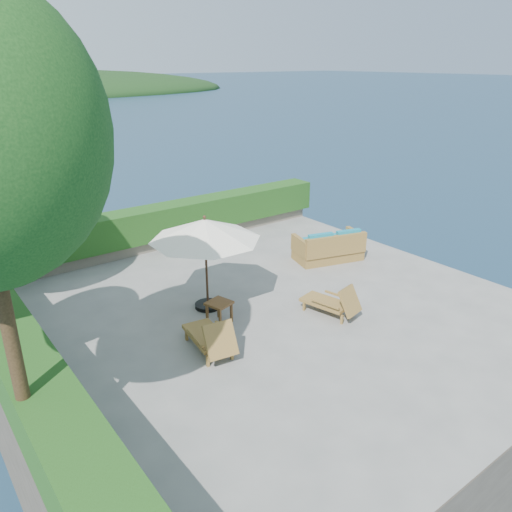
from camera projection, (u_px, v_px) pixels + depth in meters
ground at (266, 310)px, 12.24m from camera, size 12.00×12.00×0.00m
foundation at (265, 363)px, 12.81m from camera, size 12.00×12.00×3.00m
ocean at (265, 409)px, 13.34m from camera, size 600.00×600.00×0.00m
offshore_island at (12, 95)px, 131.14m from camera, size 126.00×57.60×12.60m
planter_wall_far at (160, 241)px, 16.32m from camera, size 12.00×0.60×0.36m
planter_wall_left at (23, 388)px, 9.03m from camera, size 0.60×12.00×0.36m
hedge_far at (159, 222)px, 16.08m from camera, size 12.40×0.90×1.00m
hedge_left at (17, 357)px, 8.78m from camera, size 0.90×12.40×1.00m
patio_umbrella at (205, 230)px, 11.63m from camera, size 3.43×3.43×2.38m
lounge_left at (211, 337)px, 10.32m from camera, size 0.85×1.62×0.89m
lounge_right at (333, 302)px, 11.87m from camera, size 0.89×1.52×0.82m
side_table at (219, 306)px, 11.48m from camera, size 0.62×0.62×0.54m
wicker_loveseat at (329, 248)px, 15.14m from camera, size 2.24×1.56×1.00m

